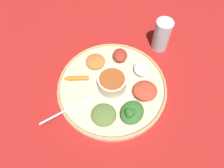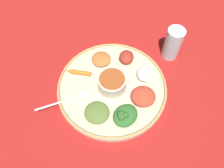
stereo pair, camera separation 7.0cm
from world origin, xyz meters
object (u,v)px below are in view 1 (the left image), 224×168
Objects in this scene: greens_pile at (132,112)px; carrot_near_spoon at (76,78)px; center_bowl at (112,82)px; drinking_glass at (161,37)px; spoon at (74,106)px.

greens_pile reaches higher than carrot_near_spoon.
center_bowl is at bearing 112.54° from greens_pile.
carrot_near_spoon is at bearing 136.49° from greens_pile.
drinking_glass is at bearing 38.58° from center_bowl.
greens_pile is 0.30m from drinking_glass.
carrot_near_spoon is at bearing 159.31° from center_bowl.
greens_pile reaches higher than spoon.
greens_pile is at bearing -120.33° from drinking_glass.
center_bowl reaches higher than spoon.
carrot_near_spoon is at bearing -159.53° from drinking_glass.
spoon is at bearing -97.64° from carrot_near_spoon.
spoon is 0.10m from carrot_near_spoon.
center_bowl is 0.11m from greens_pile.
center_bowl is 0.56× the size of spoon.
center_bowl is 1.08× the size of carrot_near_spoon.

